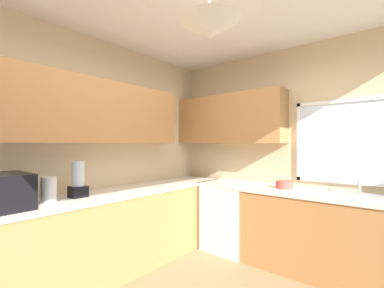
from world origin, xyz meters
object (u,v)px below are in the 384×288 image
microwave (2,192)px  sink_assembly (357,195)px  blender_appliance (78,181)px  kettle (49,190)px  dishwasher (230,217)px  bowl (284,185)px

microwave → sink_assembly: (2.14, 2.47, -0.13)m
microwave → blender_appliance: (0.00, 0.63, 0.02)m
microwave → kettle: (0.02, 0.35, -0.03)m
dishwasher → blender_appliance: bearing=-110.1°
kettle → bowl: (1.38, 2.12, -0.07)m
dishwasher → bowl: bearing=2.3°
bowl → blender_appliance: 2.31m
kettle → bowl: 2.53m
kettle → blender_appliance: (-0.02, 0.28, 0.04)m
sink_assembly → bowl: sink_assembly is taller
dishwasher → microwave: size_ratio=1.79×
dishwasher → bowl: size_ratio=4.35×
kettle → bowl: bearing=56.9°
kettle → bowl: size_ratio=1.18×
dishwasher → kettle: 2.26m
kettle → sink_assembly: bearing=45.0°
blender_appliance → bowl: bearing=52.6°
microwave → bowl: microwave is taller
dishwasher → kettle: size_ratio=3.69×
dishwasher → sink_assembly: bearing=1.4°
microwave → blender_appliance: size_ratio=1.33×
sink_assembly → blender_appliance: size_ratio=1.70×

